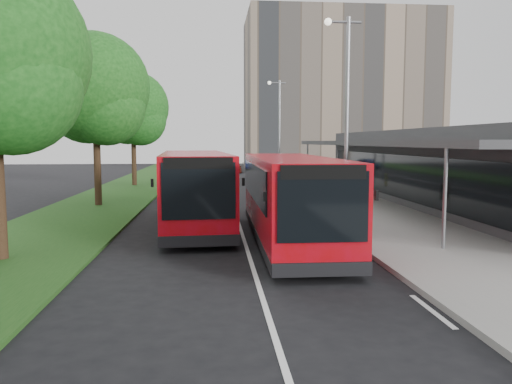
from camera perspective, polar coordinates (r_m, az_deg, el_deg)
ground at (r=17.70m, az=-1.47°, el=-5.21°), size 120.00×120.00×0.00m
pavement at (r=38.15m, az=5.73°, el=0.79°), size 5.00×80.00×0.15m
grass_verge at (r=37.96m, az=-13.93°, el=0.59°), size 5.00×80.00×0.10m
lane_centre_line at (r=32.54m, az=-3.06°, el=-0.17°), size 0.12×70.00×0.01m
kerb_dashes at (r=36.76m, az=1.88°, el=0.52°), size 0.12×56.00×0.01m
office_block at (r=61.48m, az=9.43°, el=10.96°), size 22.00×12.00×18.00m
station_building at (r=28.03m, az=20.22°, el=2.70°), size 7.70×26.00×4.00m
tree_mid at (r=27.17m, az=-17.91°, el=10.52°), size 5.54×5.54×8.90m
tree_far at (r=38.92m, az=-13.91°, el=8.85°), size 5.36×5.36×8.62m
lamp_post_near at (r=20.07m, az=10.12°, el=9.53°), size 1.44×0.28×8.00m
lamp_post_far at (r=39.70m, az=2.57°, el=7.72°), size 1.44×0.28×8.00m
bus_main at (r=16.63m, az=3.97°, el=-0.81°), size 2.76×10.16×2.87m
bus_second at (r=20.11m, az=-7.04°, el=0.40°), size 3.27×10.51×2.94m
litter_bin at (r=27.52m, az=7.86°, el=-0.09°), size 0.54×0.54×0.87m
bollard at (r=35.84m, az=5.49°, el=1.35°), size 0.20×0.20×0.93m
car_near at (r=54.36m, az=-2.36°, el=2.81°), size 1.45×3.30×1.11m
car_far at (r=60.71m, az=-5.12°, el=3.16°), size 2.12×3.92×1.23m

